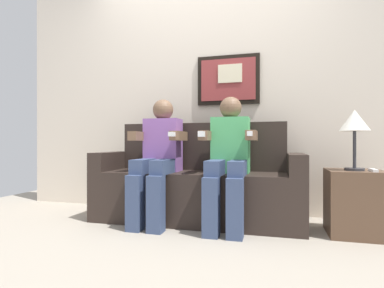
{
  "coord_description": "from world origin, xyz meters",
  "views": [
    {
      "loc": [
        0.7,
        -2.4,
        0.71
      ],
      "look_at": [
        0.0,
        0.15,
        0.7
      ],
      "focal_mm": 28.91,
      "sensor_mm": 36.0,
      "label": 1
    }
  ],
  "objects_px": {
    "couch": "(197,186)",
    "table_lamp": "(355,123)",
    "side_table_right": "(355,203)",
    "person_on_right": "(229,155)",
    "spare_remote_on_table": "(373,170)",
    "person_on_left": "(158,155)"
  },
  "relations": [
    {
      "from": "person_on_right",
      "to": "table_lamp",
      "type": "distance_m",
      "value": 0.99
    },
    {
      "from": "couch",
      "to": "person_on_right",
      "type": "height_order",
      "value": "person_on_right"
    },
    {
      "from": "person_on_right",
      "to": "spare_remote_on_table",
      "type": "relative_size",
      "value": 8.54
    },
    {
      "from": "person_on_right",
      "to": "table_lamp",
      "type": "bearing_deg",
      "value": 1.16
    },
    {
      "from": "couch",
      "to": "table_lamp",
      "type": "xyz_separation_m",
      "value": [
        1.27,
        -0.15,
        0.55
      ]
    },
    {
      "from": "side_table_right",
      "to": "table_lamp",
      "type": "relative_size",
      "value": 1.09
    },
    {
      "from": "person_on_left",
      "to": "side_table_right",
      "type": "bearing_deg",
      "value": 2.19
    },
    {
      "from": "couch",
      "to": "spare_remote_on_table",
      "type": "relative_size",
      "value": 14.31
    },
    {
      "from": "side_table_right",
      "to": "table_lamp",
      "type": "distance_m",
      "value": 0.61
    },
    {
      "from": "person_on_left",
      "to": "side_table_right",
      "type": "relative_size",
      "value": 2.22
    },
    {
      "from": "person_on_left",
      "to": "side_table_right",
      "type": "height_order",
      "value": "person_on_left"
    },
    {
      "from": "couch",
      "to": "side_table_right",
      "type": "bearing_deg",
      "value": -4.72
    },
    {
      "from": "table_lamp",
      "to": "spare_remote_on_table",
      "type": "relative_size",
      "value": 3.54
    },
    {
      "from": "person_on_left",
      "to": "person_on_right",
      "type": "height_order",
      "value": "same"
    },
    {
      "from": "couch",
      "to": "table_lamp",
      "type": "distance_m",
      "value": 1.39
    },
    {
      "from": "person_on_right",
      "to": "spare_remote_on_table",
      "type": "bearing_deg",
      "value": -2.17
    },
    {
      "from": "spare_remote_on_table",
      "to": "person_on_left",
      "type": "bearing_deg",
      "value": 178.62
    },
    {
      "from": "table_lamp",
      "to": "side_table_right",
      "type": "bearing_deg",
      "value": 75.31
    },
    {
      "from": "couch",
      "to": "table_lamp",
      "type": "relative_size",
      "value": 4.04
    },
    {
      "from": "side_table_right",
      "to": "spare_remote_on_table",
      "type": "relative_size",
      "value": 3.85
    },
    {
      "from": "couch",
      "to": "person_on_left",
      "type": "relative_size",
      "value": 1.67
    },
    {
      "from": "side_table_right",
      "to": "spare_remote_on_table",
      "type": "bearing_deg",
      "value": -45.62
    }
  ]
}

